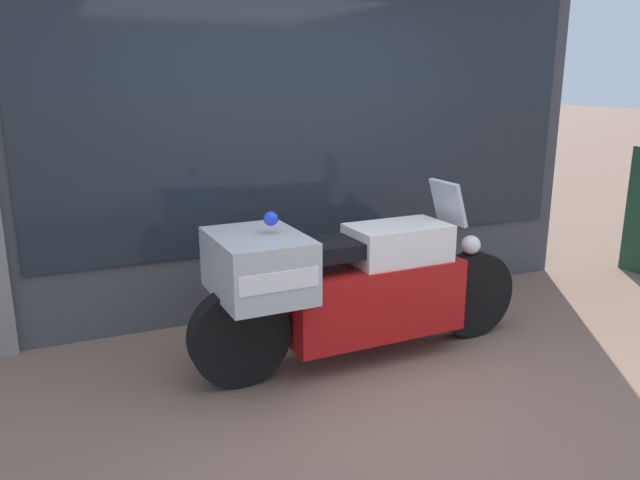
{
  "coord_description": "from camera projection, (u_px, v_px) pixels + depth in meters",
  "views": [
    {
      "loc": [
        -1.67,
        -2.76,
        1.89
      ],
      "look_at": [
        0.08,
        1.25,
        0.73
      ],
      "focal_mm": 35.0,
      "sensor_mm": 36.0,
      "label": 1
    }
  ],
  "objects": [
    {
      "name": "paramedic_motorcycle",
      "position": [
        345.0,
        284.0,
        4.1
      ],
      "size": [
        2.44,
        0.73,
        1.19
      ],
      "rotation": [
        0.0,
        0.0,
        0.03
      ],
      "color": "black",
      "rests_on": "ground"
    },
    {
      "name": "shop_building",
      "position": [
        227.0,
        44.0,
        4.66
      ],
      "size": [
        5.54,
        0.55,
        4.2
      ],
      "color": "#424247",
      "rests_on": "ground"
    },
    {
      "name": "ground_plane",
      "position": [
        395.0,
        415.0,
        3.57
      ],
      "size": [
        60.0,
        60.0,
        0.0
      ],
      "primitive_type": "plane",
      "color": "#7A5B4C"
    },
    {
      "name": "window_display",
      "position": [
        309.0,
        244.0,
        5.37
      ],
      "size": [
        4.32,
        0.3,
        2.01
      ],
      "color": "slate",
      "rests_on": "ground"
    }
  ]
}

